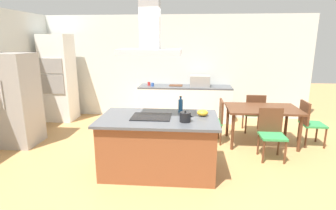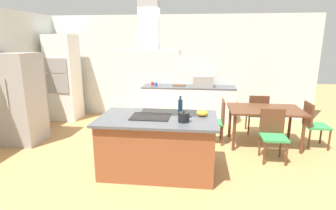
% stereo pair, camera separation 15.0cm
% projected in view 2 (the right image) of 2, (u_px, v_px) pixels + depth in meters
% --- Properties ---
extents(ground, '(16.00, 16.00, 0.00)m').
position_uv_depth(ground, '(169.00, 138.00, 5.75)').
color(ground, tan).
extents(wall_back, '(7.20, 0.10, 2.70)m').
position_uv_depth(wall_back, '(176.00, 67.00, 7.12)').
color(wall_back, silver).
rests_on(wall_back, ground).
extents(kitchen_island, '(1.83, 1.07, 0.90)m').
position_uv_depth(kitchen_island, '(158.00, 144.00, 4.20)').
color(kitchen_island, brown).
rests_on(kitchen_island, ground).
extents(cooktop, '(0.60, 0.44, 0.01)m').
position_uv_depth(cooktop, '(151.00, 117.00, 4.10)').
color(cooktop, black).
rests_on(cooktop, kitchen_island).
extents(tea_kettle, '(0.22, 0.16, 0.17)m').
position_uv_depth(tea_kettle, '(184.00, 117.00, 3.84)').
color(tea_kettle, black).
rests_on(tea_kettle, kitchen_island).
extents(olive_oil_bottle, '(0.08, 0.08, 0.27)m').
position_uv_depth(olive_oil_bottle, '(180.00, 106.00, 4.32)').
color(olive_oil_bottle, navy).
rests_on(olive_oil_bottle, kitchen_island).
extents(mixing_bowl, '(0.18, 0.18, 0.10)m').
position_uv_depth(mixing_bowl, '(202.00, 113.00, 4.14)').
color(mixing_bowl, gold).
rests_on(mixing_bowl, kitchen_island).
extents(back_counter, '(2.38, 0.62, 0.90)m').
position_uv_depth(back_counter, '(188.00, 103.00, 6.94)').
color(back_counter, white).
rests_on(back_counter, ground).
extents(countertop_microwave, '(0.50, 0.38, 0.28)m').
position_uv_depth(countertop_microwave, '(203.00, 81.00, 6.75)').
color(countertop_microwave, '#9E9993').
rests_on(countertop_microwave, back_counter).
extents(coffee_mug_red, '(0.08, 0.08, 0.09)m').
position_uv_depth(coffee_mug_red, '(152.00, 84.00, 6.97)').
color(coffee_mug_red, red).
rests_on(coffee_mug_red, back_counter).
extents(coffee_mug_blue, '(0.08, 0.08, 0.09)m').
position_uv_depth(coffee_mug_blue, '(156.00, 84.00, 6.84)').
color(coffee_mug_blue, '#2D56B2').
rests_on(coffee_mug_blue, back_counter).
extents(cutting_board, '(0.34, 0.24, 0.02)m').
position_uv_depth(cutting_board, '(179.00, 85.00, 6.90)').
color(cutting_board, '#59331E').
rests_on(cutting_board, back_counter).
extents(wall_oven_stack, '(0.70, 0.66, 2.20)m').
position_uv_depth(wall_oven_stack, '(64.00, 78.00, 6.93)').
color(wall_oven_stack, white).
rests_on(wall_oven_stack, ground).
extents(refrigerator, '(0.80, 0.73, 1.82)m').
position_uv_depth(refrigerator, '(18.00, 99.00, 5.32)').
color(refrigerator, '#9E9993').
rests_on(refrigerator, ground).
extents(dining_table, '(1.40, 0.90, 0.75)m').
position_uv_depth(dining_table, '(265.00, 113.00, 5.22)').
color(dining_table, '#59331E').
rests_on(dining_table, ground).
extents(chair_facing_back_wall, '(0.42, 0.42, 0.89)m').
position_uv_depth(chair_facing_back_wall, '(257.00, 112.00, 5.90)').
color(chair_facing_back_wall, '#33934C').
rests_on(chair_facing_back_wall, ground).
extents(chair_at_left_end, '(0.42, 0.42, 0.89)m').
position_uv_depth(chair_at_left_end, '(217.00, 119.00, 5.37)').
color(chair_at_left_end, '#33934C').
rests_on(chair_at_left_end, ground).
extents(chair_facing_island, '(0.42, 0.42, 0.89)m').
position_uv_depth(chair_facing_island, '(273.00, 131.00, 4.62)').
color(chair_facing_island, '#33934C').
rests_on(chair_facing_island, ground).
extents(chair_at_right_end, '(0.42, 0.42, 0.89)m').
position_uv_depth(chair_at_right_end, '(313.00, 122.00, 5.16)').
color(chair_at_right_end, '#33934C').
rests_on(chair_at_right_end, ground).
extents(range_hood, '(0.90, 0.55, 0.78)m').
position_uv_depth(range_hood, '(149.00, 37.00, 3.82)').
color(range_hood, '#ADADB2').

